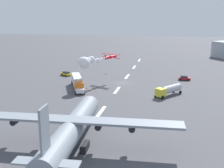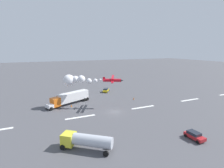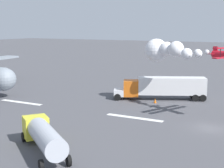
# 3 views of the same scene
# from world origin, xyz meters

# --- Properties ---
(ground_plane) EXTENTS (440.00, 440.00, 0.00)m
(ground_plane) POSITION_xyz_m (0.00, 0.00, 0.00)
(ground_plane) COLOR #4C4C51
(ground_plane) RESTS_ON ground
(runway_stripe_3) EXTENTS (8.00, 0.90, 0.01)m
(runway_stripe_3) POSITION_xyz_m (9.84, 0.00, 0.01)
(runway_stripe_3) COLOR white
(runway_stripe_3) RESTS_ON ground
(runway_stripe_4) EXTENTS (8.00, 0.90, 0.01)m
(runway_stripe_4) POSITION_xyz_m (29.53, 0.00, 0.01)
(runway_stripe_4) COLOR white
(runway_stripe_4) RESTS_ON ground
(stunt_biplane_red) EXTENTS (17.06, 10.94, 3.60)m
(stunt_biplane_red) POSITION_xyz_m (8.39, -9.15, 8.39)
(stunt_biplane_red) COLOR red
(semi_truck_orange) EXTENTS (14.72, 8.79, 3.70)m
(semi_truck_orange) POSITION_xyz_m (10.24, -12.51, 2.13)
(semi_truck_orange) COLOR silver
(semi_truck_orange) RESTS_ON ground
(fuel_tanker_truck) EXTENTS (8.87, 7.67, 2.90)m
(fuel_tanker_truck) POSITION_xyz_m (12.56, 15.41, 1.75)
(fuel_tanker_truck) COLOR yellow
(fuel_tanker_truck) RESTS_ON ground
(traffic_cone_far) EXTENTS (0.44, 0.44, 0.75)m
(traffic_cone_far) POSITION_xyz_m (10.43, -9.48, 0.38)
(traffic_cone_far) COLOR orange
(traffic_cone_far) RESTS_ON ground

